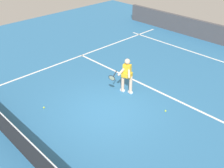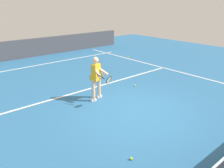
% 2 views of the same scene
% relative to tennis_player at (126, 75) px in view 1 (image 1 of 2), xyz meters
% --- Properties ---
extents(ground_plane, '(25.60, 25.60, 0.00)m').
position_rel_tennis_player_xyz_m(ground_plane, '(-0.42, 1.54, -0.85)').
color(ground_plane, teal).
extents(baseline_marking, '(10.44, 0.10, 0.01)m').
position_rel_tennis_player_xyz_m(baseline_marking, '(-0.42, -5.81, -0.84)').
color(baseline_marking, white).
rests_on(baseline_marking, ground).
extents(service_line_marking, '(9.44, 0.10, 0.01)m').
position_rel_tennis_player_xyz_m(service_line_marking, '(-0.42, -1.03, -0.84)').
color(service_line_marking, white).
rests_on(service_line_marking, ground).
extents(sideline_right_marking, '(0.10, 17.69, 0.01)m').
position_rel_tennis_player_xyz_m(sideline_right_marking, '(4.30, 1.54, -0.84)').
color(sideline_right_marking, white).
rests_on(sideline_right_marking, ground).
extents(court_net, '(10.12, 0.08, 1.10)m').
position_rel_tennis_player_xyz_m(court_net, '(-0.42, 4.94, -0.33)').
color(court_net, '#4C4C51').
rests_on(court_net, ground).
extents(tennis_player, '(0.66, 1.10, 1.55)m').
position_rel_tennis_player_xyz_m(tennis_player, '(0.00, 0.00, 0.00)').
color(tennis_player, beige).
rests_on(tennis_player, ground).
extents(tennis_ball_near, '(0.07, 0.07, 0.07)m').
position_rel_tennis_player_xyz_m(tennis_ball_near, '(1.41, 3.15, -0.81)').
color(tennis_ball_near, '#D1E533').
rests_on(tennis_ball_near, ground).
extents(tennis_ball_mid, '(0.07, 0.07, 0.07)m').
position_rel_tennis_player_xyz_m(tennis_ball_mid, '(-2.01, -0.07, -0.81)').
color(tennis_ball_mid, '#D1E533').
rests_on(tennis_ball_mid, ground).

